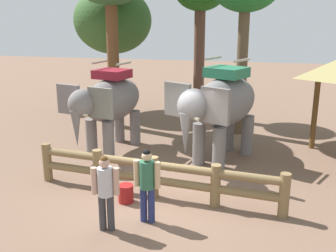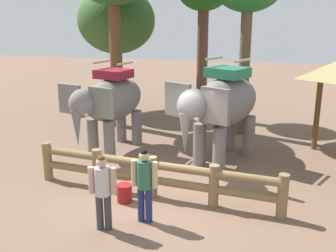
% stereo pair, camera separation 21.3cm
% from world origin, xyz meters
% --- Properties ---
extents(ground_plane, '(60.00, 60.00, 0.00)m').
position_xyz_m(ground_plane, '(0.00, 0.00, 0.00)').
color(ground_plane, brown).
extents(log_fence, '(6.43, 0.96, 1.05)m').
position_xyz_m(log_fence, '(0.00, -0.14, 0.60)').
color(log_fence, olive).
rests_on(log_fence, ground).
extents(elephant_near_left, '(2.21, 3.51, 2.94)m').
position_xyz_m(elephant_near_left, '(-2.28, 2.88, 1.65)').
color(elephant_near_left, slate).
rests_on(elephant_near_left, ground).
extents(elephant_center, '(2.87, 3.72, 3.16)m').
position_xyz_m(elephant_center, '(1.34, 2.76, 1.77)').
color(elephant_center, slate).
rests_on(elephant_center, ground).
extents(tourist_woman_in_black, '(0.59, 0.33, 1.67)m').
position_xyz_m(tourist_woman_in_black, '(0.18, -1.37, 0.97)').
color(tourist_woman_in_black, navy).
rests_on(tourist_woman_in_black, ground).
extents(tourist_man_in_blue, '(0.58, 0.37, 1.66)m').
position_xyz_m(tourist_man_in_blue, '(-0.56, -1.90, 0.96)').
color(tourist_man_in_blue, '#343338').
rests_on(tourist_man_in_blue, ground).
extents(tree_back_center, '(3.47, 3.47, 5.60)m').
position_xyz_m(tree_back_center, '(-4.14, 8.47, 4.09)').
color(tree_back_center, brown).
rests_on(tree_back_center, ground).
extents(feed_bucket, '(0.37, 0.37, 0.44)m').
position_xyz_m(feed_bucket, '(-0.58, -0.57, 0.22)').
color(feed_bucket, maroon).
rests_on(feed_bucket, ground).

